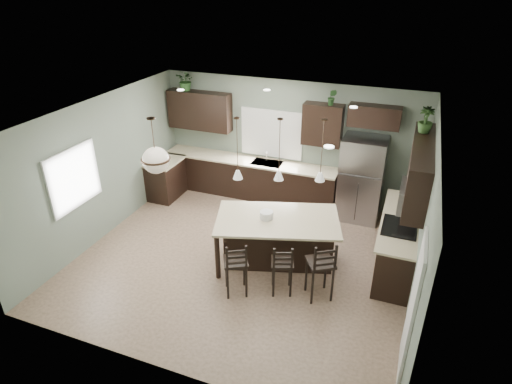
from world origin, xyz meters
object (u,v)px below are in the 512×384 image
object	(u,v)px
kitchen_island	(277,240)
plant_back_left	(186,80)
bar_stool_center	(282,268)
bar_stool_left	(236,267)
bar_stool_right	(320,269)
refrigerator	(361,179)
serving_dish	(266,215)

from	to	relation	value
kitchen_island	plant_back_left	bearing A→B (deg)	124.61
kitchen_island	bar_stool_center	distance (m)	0.86
kitchen_island	bar_stool_left	xyz separation A→B (m)	(-0.36, -1.08, 0.06)
bar_stool_left	bar_stool_right	world-z (taller)	bar_stool_right
bar_stool_left	plant_back_left	bearing A→B (deg)	98.95
kitchen_island	refrigerator	bearing A→B (deg)	45.04
refrigerator	plant_back_left	size ratio (longest dim) A/B	3.89
refrigerator	serving_dish	size ratio (longest dim) A/B	7.71
serving_dish	bar_stool_right	xyz separation A→B (m)	(1.15, -0.62, -0.43)
serving_dish	bar_stool_left	distance (m)	1.14
bar_stool_center	plant_back_left	distance (m)	5.13
bar_stool_center	bar_stool_right	xyz separation A→B (m)	(0.61, 0.11, 0.07)
bar_stool_left	bar_stool_center	distance (m)	0.77
refrigerator	bar_stool_left	distance (m)	3.63
bar_stool_center	bar_stool_right	bearing A→B (deg)	-10.29
refrigerator	bar_stool_center	size ratio (longest dim) A/B	1.88
bar_stool_left	plant_back_left	world-z (taller)	plant_back_left
bar_stool_center	plant_back_left	xyz separation A→B (m)	(-3.40, 3.19, 2.14)
kitchen_island	bar_stool_center	size ratio (longest dim) A/B	2.22
bar_stool_center	plant_back_left	world-z (taller)	plant_back_left
serving_dish	bar_stool_left	world-z (taller)	serving_dish
kitchen_island	bar_stool_center	xyz separation A→B (m)	(0.35, -0.79, 0.03)
serving_dish	plant_back_left	world-z (taller)	plant_back_left
bar_stool_center	bar_stool_right	world-z (taller)	bar_stool_right
refrigerator	kitchen_island	bearing A→B (deg)	-117.75
bar_stool_left	plant_back_left	distance (m)	4.88
serving_dish	bar_stool_left	xyz separation A→B (m)	(-0.17, -1.02, -0.47)
refrigerator	kitchen_island	world-z (taller)	refrigerator
kitchen_island	plant_back_left	size ratio (longest dim) A/B	4.61
kitchen_island	plant_back_left	xyz separation A→B (m)	(-3.05, 2.40, 2.18)
kitchen_island	bar_stool_right	size ratio (longest dim) A/B	1.94
bar_stool_left	bar_stool_right	size ratio (longest dim) A/B	0.93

